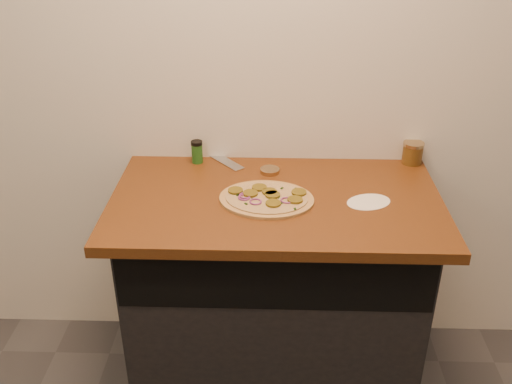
{
  "coord_description": "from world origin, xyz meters",
  "views": [
    {
      "loc": [
        -0.01,
        -0.39,
        1.9
      ],
      "look_at": [
        -0.07,
        1.36,
        0.95
      ],
      "focal_mm": 40.0,
      "sensor_mm": 36.0,
      "label": 1
    }
  ],
  "objects_px": {
    "pizza": "(267,198)",
    "salsa_jar": "(413,153)",
    "chefs_knife": "(210,152)",
    "spice_shaker": "(197,152)"
  },
  "relations": [
    {
      "from": "chefs_knife",
      "to": "spice_shaker",
      "type": "distance_m",
      "value": 0.11
    },
    {
      "from": "pizza",
      "to": "spice_shaker",
      "type": "xyz_separation_m",
      "value": [
        -0.29,
        0.31,
        0.04
      ]
    },
    {
      "from": "spice_shaker",
      "to": "salsa_jar",
      "type": "bearing_deg",
      "value": 1.42
    },
    {
      "from": "pizza",
      "to": "salsa_jar",
      "type": "bearing_deg",
      "value": 29.41
    },
    {
      "from": "pizza",
      "to": "salsa_jar",
      "type": "relative_size",
      "value": 4.06
    },
    {
      "from": "chefs_knife",
      "to": "pizza",
      "type": "bearing_deg",
      "value": -58.36
    },
    {
      "from": "chefs_knife",
      "to": "spice_shaker",
      "type": "xyz_separation_m",
      "value": [
        -0.04,
        -0.09,
        0.04
      ]
    },
    {
      "from": "salsa_jar",
      "to": "spice_shaker",
      "type": "bearing_deg",
      "value": -178.58
    },
    {
      "from": "pizza",
      "to": "spice_shaker",
      "type": "bearing_deg",
      "value": 132.94
    },
    {
      "from": "chefs_knife",
      "to": "salsa_jar",
      "type": "bearing_deg",
      "value": -4.6
    }
  ]
}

